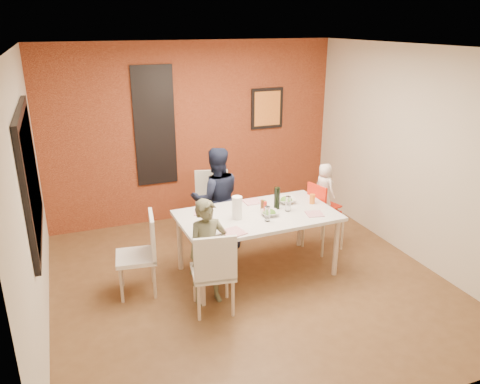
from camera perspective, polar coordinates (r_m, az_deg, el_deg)
name	(u,v)px	position (r m, az deg, el deg)	size (l,w,h in m)	color
ground	(249,282)	(5.73, 1.10, -10.88)	(4.50, 4.50, 0.00)	brown
ceiling	(251,48)	(4.92, 1.32, 17.17)	(4.50, 4.50, 0.02)	silver
wall_back	(194,133)	(7.23, -5.64, 7.22)	(4.50, 0.02, 2.70)	beige
wall_front	(375,271)	(3.37, 16.09, -9.18)	(4.50, 0.02, 2.70)	beige
wall_left	(29,202)	(4.83, -24.32, -1.13)	(0.02, 4.50, 2.70)	beige
wall_right	(414,155)	(6.34, 20.41, 4.21)	(0.02, 4.50, 2.70)	beige
brick_accent_wall	(194,133)	(7.21, -5.60, 7.19)	(4.50, 0.02, 2.70)	maroon
picture_window_frame	(30,175)	(4.96, -24.23, 1.86)	(0.05, 1.70, 1.30)	black
picture_window_pane	(32,175)	(4.96, -24.06, 1.88)	(0.02, 1.55, 1.15)	black
glassblock_strip	(155,126)	(7.03, -10.36, 7.87)	(0.55, 0.03, 1.70)	silver
glassblock_surround	(155,126)	(7.02, -10.35, 7.87)	(0.60, 0.03, 1.76)	black
art_print_frame	(267,108)	(7.53, 3.31, 10.14)	(0.54, 0.03, 0.64)	black
art_print_canvas	(267,109)	(7.52, 3.36, 10.12)	(0.44, 0.01, 0.54)	orange
dining_table	(257,219)	(5.63, 2.13, -3.34)	(1.90, 1.10, 0.78)	silver
chair_near	(214,269)	(4.93, -3.19, -9.38)	(0.50, 0.50, 0.95)	silver
chair_far	(212,203)	(6.57, -3.39, -1.30)	(0.56, 0.56, 1.00)	white
chair_left	(143,250)	(5.41, -11.73, -6.91)	(0.49, 0.49, 0.95)	white
high_chair	(322,210)	(6.35, 9.94, -2.20)	(0.49, 0.49, 0.95)	red
child_near	(208,252)	(5.10, -3.92, -7.36)	(0.44, 0.29, 1.21)	brown
child_far	(216,199)	(6.29, -2.92, -0.81)	(0.69, 0.54, 1.41)	#151B30
toddler	(324,188)	(6.26, 10.24, 0.54)	(0.32, 0.21, 0.65)	silver
plate_near_left	(233,232)	(5.12, -0.81, -4.92)	(0.23, 0.23, 0.01)	silver
plate_far_mid	(252,202)	(5.97, 1.50, -1.17)	(0.21, 0.21, 0.01)	white
plate_near_right	(315,214)	(5.66, 9.07, -2.64)	(0.19, 0.19, 0.01)	white
plate_far_left	(202,212)	(5.65, -4.61, -2.51)	(0.20, 0.20, 0.01)	silver
salad_bowl_a	(270,213)	(5.57, 3.63, -2.59)	(0.21, 0.21, 0.05)	silver
salad_bowl_b	(286,200)	(5.97, 5.67, -1.02)	(0.23, 0.23, 0.06)	silver
wine_bottle	(277,198)	(5.73, 4.53, -0.75)	(0.07, 0.07, 0.27)	black
wine_glass_a	(267,214)	(5.38, 3.35, -2.66)	(0.06, 0.06, 0.18)	silver
wine_glass_b	(288,204)	(5.68, 5.89, -1.43)	(0.07, 0.07, 0.19)	white
paper_towel_roll	(237,208)	(5.43, -0.36, -1.91)	(0.12, 0.12, 0.27)	white
condiment_red	(265,208)	(5.59, 3.10, -1.92)	(0.04, 0.04, 0.15)	red
condiment_green	(264,205)	(5.70, 2.98, -1.62)	(0.03, 0.03, 0.13)	#367828
condiment_brown	(262,206)	(5.67, 2.70, -1.66)	(0.04, 0.04, 0.14)	brown
sippy_cup	(312,199)	(5.97, 8.80, -0.84)	(0.07, 0.07, 0.12)	orange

